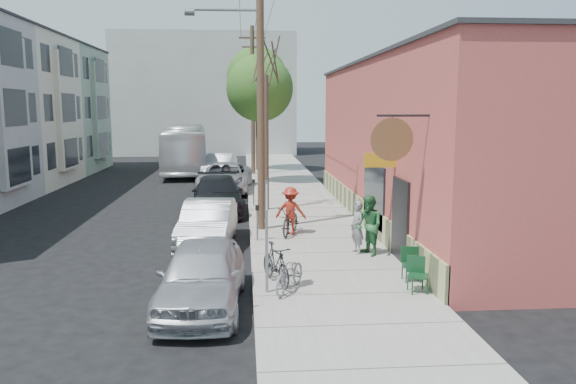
{
  "coord_description": "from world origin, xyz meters",
  "views": [
    {
      "loc": [
        1.82,
        -17.15,
        4.69
      ],
      "look_at": [
        3.48,
        4.01,
        1.5
      ],
      "focal_mm": 35.0,
      "sensor_mm": 36.0,
      "label": 1
    }
  ],
  "objects": [
    {
      "name": "tree_leafy_far",
      "position": [
        2.8,
        24.26,
        6.89
      ],
      "size": [
        4.34,
        4.34,
        8.93
      ],
      "color": "#44392C",
      "rests_on": "sidewalk"
    },
    {
      "name": "tree_leafy_mid",
      "position": [
        2.8,
        16.98,
        5.85
      ],
      "size": [
        4.01,
        4.01,
        7.72
      ],
      "color": "#44392C",
      "rests_on": "sidewalk"
    },
    {
      "name": "ground",
      "position": [
        0.0,
        0.0,
        0.0
      ],
      "size": [
        120.0,
        120.0,
        0.0
      ],
      "primitive_type": "plane",
      "color": "black"
    },
    {
      "name": "sign_post",
      "position": [
        2.35,
        -3.7,
        1.83
      ],
      "size": [
        0.07,
        0.45,
        2.8
      ],
      "color": "slate",
      "rests_on": "sidewalk"
    },
    {
      "name": "patron_green",
      "position": [
        5.66,
        -0.41,
        1.09
      ],
      "size": [
        0.99,
        1.1,
        1.87
      ],
      "primitive_type": "imported",
      "rotation": [
        0.0,
        0.0,
        -1.2
      ],
      "color": "#2A6B39",
      "rests_on": "sidewalk"
    },
    {
      "name": "patio_chair_a",
      "position": [
        6.2,
        -3.09,
        0.59
      ],
      "size": [
        0.59,
        0.59,
        0.88
      ],
      "primitive_type": null,
      "rotation": [
        0.0,
        0.0,
        -0.19
      ],
      "color": "#0F361C",
      "rests_on": "sidewalk"
    },
    {
      "name": "car_4",
      "position": [
        0.2,
        20.21,
        0.83
      ],
      "size": [
        2.25,
        5.21,
        1.67
      ],
      "primitive_type": "imported",
      "rotation": [
        0.0,
        0.0,
        -0.1
      ],
      "color": "#ADADB5",
      "rests_on": "ground"
    },
    {
      "name": "parking_meter_far",
      "position": [
        2.25,
        8.84,
        0.98
      ],
      "size": [
        0.14,
        0.14,
        1.24
      ],
      "color": "slate",
      "rests_on": "sidewalk"
    },
    {
      "name": "utility_pole_far",
      "position": [
        2.45,
        21.78,
        5.34
      ],
      "size": [
        1.8,
        0.28,
        10.0
      ],
      "color": "#503A28",
      "rests_on": "sidewalk"
    },
    {
      "name": "cyclist_bike",
      "position": [
        3.48,
        2.72,
        0.66
      ],
      "size": [
        1.27,
        2.07,
        1.03
      ],
      "primitive_type": "imported",
      "rotation": [
        0.0,
        0.0,
        -0.32
      ],
      "color": "black",
      "rests_on": "sidewalk"
    },
    {
      "name": "patron_grey",
      "position": [
        5.33,
        -0.14,
        0.98
      ],
      "size": [
        0.54,
        0.69,
        1.67
      ],
      "primitive_type": "imported",
      "rotation": [
        0.0,
        0.0,
        -1.32
      ],
      "color": "gray",
      "rests_on": "sidewalk"
    },
    {
      "name": "parked_bike_a",
      "position": [
        2.61,
        -3.05,
        0.68
      ],
      "size": [
        1.03,
        1.83,
        1.06
      ],
      "primitive_type": "imported",
      "rotation": [
        0.0,
        0.0,
        0.32
      ],
      "color": "black",
      "rests_on": "sidewalk"
    },
    {
      "name": "parking_meter_near",
      "position": [
        2.25,
        1.82,
        0.98
      ],
      "size": [
        0.14,
        0.14,
        1.24
      ],
      "color": "slate",
      "rests_on": "sidewalk"
    },
    {
      "name": "cafe_building",
      "position": [
        8.99,
        4.99,
        3.3
      ],
      "size": [
        6.6,
        20.2,
        6.61
      ],
      "color": "#B24742",
      "rests_on": "ground"
    },
    {
      "name": "utility_pole_near",
      "position": [
        2.39,
        3.69,
        5.41
      ],
      "size": [
        3.57,
        0.28,
        10.0
      ],
      "color": "#503A28",
      "rests_on": "sidewalk"
    },
    {
      "name": "bus",
      "position": [
        -2.46,
        24.33,
        1.72
      ],
      "size": [
        3.77,
        12.55,
        3.45
      ],
      "primitive_type": "imported",
      "rotation": [
        0.0,
        0.0,
        0.07
      ],
      "color": "white",
      "rests_on": "ground"
    },
    {
      "name": "car_2",
      "position": [
        0.61,
        7.99,
        0.8
      ],
      "size": [
        2.55,
        5.65,
        1.61
      ],
      "primitive_type": "imported",
      "rotation": [
        0.0,
        0.0,
        0.05
      ],
      "color": "black",
      "rests_on": "ground"
    },
    {
      "name": "cyclist",
      "position": [
        3.48,
        2.72,
        1.01
      ],
      "size": [
        1.24,
        0.9,
        1.73
      ],
      "primitive_type": "imported",
      "rotation": [
        0.0,
        0.0,
        2.89
      ],
      "color": "maroon",
      "rests_on": "sidewalk"
    },
    {
      "name": "car_1",
      "position": [
        0.56,
        1.77,
        0.78
      ],
      "size": [
        1.94,
        4.8,
        1.55
      ],
      "primitive_type": "imported",
      "rotation": [
        0.0,
        0.0,
        -0.06
      ],
      "color": "gray",
      "rests_on": "ground"
    },
    {
      "name": "patio_chair_b",
      "position": [
        6.08,
        -4.02,
        0.59
      ],
      "size": [
        0.66,
        0.66,
        0.88
      ],
      "primitive_type": null,
      "rotation": [
        0.0,
        0.0,
        -0.42
      ],
      "color": "#0F361C",
      "rests_on": "sidewalk"
    },
    {
      "name": "end_cap_building",
      "position": [
        -2.0,
        42.0,
        6.0
      ],
      "size": [
        18.0,
        8.0,
        12.0
      ],
      "primitive_type": "cube",
      "color": "#A8A8A2",
      "rests_on": "ground"
    },
    {
      "name": "tree_bare",
      "position": [
        2.8,
        7.81,
        3.13
      ],
      "size": [
        0.24,
        0.24,
        5.96
      ],
      "color": "#44392C",
      "rests_on": "sidewalk"
    },
    {
      "name": "parked_bike_b",
      "position": [
        2.93,
        -3.62,
        0.59
      ],
      "size": [
        1.27,
        1.76,
        0.88
      ],
      "primitive_type": "imported",
      "rotation": [
        0.0,
        0.0,
        -0.46
      ],
      "color": "gray",
      "rests_on": "sidewalk"
    },
    {
      "name": "car_3",
      "position": [
        0.74,
        14.22,
        0.82
      ],
      "size": [
        3.14,
        6.1,
        1.65
      ],
      "primitive_type": "imported",
      "rotation": [
        0.0,
        0.0,
        -0.07
      ],
      "color": "#AAACB2",
      "rests_on": "ground"
    },
    {
      "name": "car_0",
      "position": [
        0.8,
        -4.32,
        0.8
      ],
      "size": [
        2.12,
        4.77,
        1.59
      ],
      "primitive_type": "imported",
      "rotation": [
        0.0,
        0.0,
        -0.05
      ],
      "color": "#AFB0B7",
      "rests_on": "ground"
    },
    {
      "name": "sidewalk",
      "position": [
        4.25,
        11.0,
        0.07
      ],
      "size": [
        4.5,
        58.0,
        0.15
      ],
      "primitive_type": "cube",
      "color": "#99978D",
      "rests_on": "ground"
    }
  ]
}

